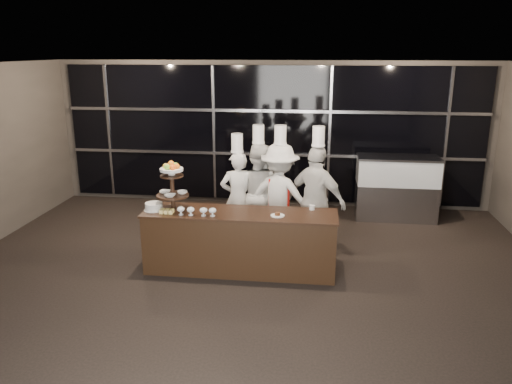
# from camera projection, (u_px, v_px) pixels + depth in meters

# --- Properties ---
(room) EXTENTS (10.00, 10.00, 10.00)m
(room) POSITION_uv_depth(u_px,v_px,m) (230.00, 207.00, 5.63)
(room) COLOR black
(room) RESTS_ON ground
(window_wall) EXTENTS (8.60, 0.10, 2.80)m
(window_wall) POSITION_uv_depth(u_px,v_px,m) (271.00, 135.00, 10.33)
(window_wall) COLOR black
(window_wall) RESTS_ON ground
(buffet_counter) EXTENTS (2.84, 0.74, 0.92)m
(buffet_counter) POSITION_uv_depth(u_px,v_px,m) (240.00, 241.00, 7.40)
(buffet_counter) COLOR black
(buffet_counter) RESTS_ON ground
(display_stand) EXTENTS (0.48, 0.48, 0.74)m
(display_stand) POSITION_uv_depth(u_px,v_px,m) (172.00, 182.00, 7.28)
(display_stand) COLOR black
(display_stand) RESTS_ON buffet_counter
(compotes) EXTENTS (0.57, 0.11, 0.12)m
(compotes) POSITION_uv_depth(u_px,v_px,m) (197.00, 210.00, 7.12)
(compotes) COLOR silver
(compotes) RESTS_ON buffet_counter
(layer_cake) EXTENTS (0.30, 0.30, 0.11)m
(layer_cake) POSITION_uv_depth(u_px,v_px,m) (154.00, 207.00, 7.37)
(layer_cake) COLOR white
(layer_cake) RESTS_ON buffet_counter
(pastry_squares) EXTENTS (0.20, 0.13, 0.05)m
(pastry_squares) POSITION_uv_depth(u_px,v_px,m) (167.00, 211.00, 7.24)
(pastry_squares) COLOR #FFE47C
(pastry_squares) RESTS_ON buffet_counter
(small_plate) EXTENTS (0.20, 0.20, 0.05)m
(small_plate) POSITION_uv_depth(u_px,v_px,m) (278.00, 215.00, 7.11)
(small_plate) COLOR white
(small_plate) RESTS_ON buffet_counter
(chef_cup) EXTENTS (0.08, 0.08, 0.07)m
(chef_cup) POSITION_uv_depth(u_px,v_px,m) (312.00, 207.00, 7.38)
(chef_cup) COLOR white
(chef_cup) RESTS_ON buffet_counter
(display_case) EXTENTS (1.55, 0.68, 1.24)m
(display_case) POSITION_uv_depth(u_px,v_px,m) (397.00, 185.00, 9.65)
(display_case) COLOR #A5A5AA
(display_case) RESTS_ON ground
(chef_a) EXTENTS (0.67, 0.53, 1.89)m
(chef_a) POSITION_uv_depth(u_px,v_px,m) (238.00, 196.00, 8.39)
(chef_a) COLOR silver
(chef_a) RESTS_ON ground
(chef_b) EXTENTS (1.02, 0.92, 2.02)m
(chef_b) POSITION_uv_depth(u_px,v_px,m) (258.00, 192.00, 8.47)
(chef_b) COLOR silver
(chef_b) RESTS_ON ground
(chef_c) EXTENTS (1.26, 0.90, 2.06)m
(chef_c) POSITION_uv_depth(u_px,v_px,m) (280.00, 196.00, 8.20)
(chef_c) COLOR silver
(chef_c) RESTS_ON ground
(chef_d) EXTENTS (1.11, 0.93, 2.09)m
(chef_d) POSITION_uv_depth(u_px,v_px,m) (316.00, 200.00, 7.90)
(chef_d) COLOR silver
(chef_d) RESTS_ON ground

